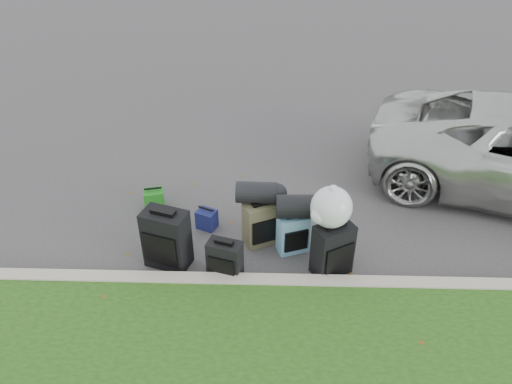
{
  "coord_description": "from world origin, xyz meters",
  "views": [
    {
      "loc": [
        0.06,
        -5.24,
        4.21
      ],
      "look_at": [
        -0.1,
        0.2,
        0.55
      ],
      "focal_mm": 35.0,
      "sensor_mm": 36.0,
      "label": 1
    }
  ],
  "objects_px": {
    "suitcase_small_black": "(225,260)",
    "tote_navy": "(207,219)",
    "suitcase_teal": "(293,233)",
    "suitcase_olive": "(261,223)",
    "suitcase_large_black_right": "(333,250)",
    "suitcase_large_black_left": "(167,239)",
    "tote_green": "(154,200)"
  },
  "relations": [
    {
      "from": "suitcase_large_black_left",
      "to": "suitcase_teal",
      "type": "bearing_deg",
      "value": 29.21
    },
    {
      "from": "suitcase_small_black",
      "to": "suitcase_large_black_left",
      "type": "height_order",
      "value": "suitcase_large_black_left"
    },
    {
      "from": "suitcase_large_black_left",
      "to": "suitcase_large_black_right",
      "type": "height_order",
      "value": "suitcase_large_black_left"
    },
    {
      "from": "suitcase_small_black",
      "to": "suitcase_large_black_left",
      "type": "bearing_deg",
      "value": -179.16
    },
    {
      "from": "suitcase_large_black_left",
      "to": "tote_green",
      "type": "distance_m",
      "value": 1.23
    },
    {
      "from": "suitcase_large_black_left",
      "to": "tote_navy",
      "type": "bearing_deg",
      "value": 80.27
    },
    {
      "from": "suitcase_olive",
      "to": "suitcase_teal",
      "type": "height_order",
      "value": "suitcase_olive"
    },
    {
      "from": "suitcase_olive",
      "to": "suitcase_teal",
      "type": "xyz_separation_m",
      "value": [
        0.4,
        -0.16,
        -0.03
      ]
    },
    {
      "from": "suitcase_olive",
      "to": "tote_navy",
      "type": "height_order",
      "value": "suitcase_olive"
    },
    {
      "from": "suitcase_small_black",
      "to": "suitcase_large_black_right",
      "type": "bearing_deg",
      "value": 21.67
    },
    {
      "from": "suitcase_olive",
      "to": "suitcase_large_black_right",
      "type": "bearing_deg",
      "value": -57.21
    },
    {
      "from": "suitcase_small_black",
      "to": "tote_green",
      "type": "relative_size",
      "value": 1.61
    },
    {
      "from": "suitcase_olive",
      "to": "tote_green",
      "type": "distance_m",
      "value": 1.69
    },
    {
      "from": "suitcase_large_black_left",
      "to": "tote_navy",
      "type": "height_order",
      "value": "suitcase_large_black_left"
    },
    {
      "from": "suitcase_small_black",
      "to": "suitcase_teal",
      "type": "relative_size",
      "value": 0.94
    },
    {
      "from": "suitcase_small_black",
      "to": "tote_navy",
      "type": "xyz_separation_m",
      "value": [
        -0.33,
        0.94,
        -0.12
      ]
    },
    {
      "from": "suitcase_small_black",
      "to": "suitcase_teal",
      "type": "distance_m",
      "value": 0.96
    },
    {
      "from": "tote_green",
      "to": "tote_navy",
      "type": "relative_size",
      "value": 1.15
    },
    {
      "from": "suitcase_olive",
      "to": "tote_green",
      "type": "height_order",
      "value": "suitcase_olive"
    },
    {
      "from": "suitcase_large_black_left",
      "to": "tote_green",
      "type": "height_order",
      "value": "suitcase_large_black_left"
    },
    {
      "from": "suitcase_teal",
      "to": "tote_navy",
      "type": "height_order",
      "value": "suitcase_teal"
    },
    {
      "from": "suitcase_small_black",
      "to": "suitcase_large_black_left",
      "type": "distance_m",
      "value": 0.76
    },
    {
      "from": "suitcase_small_black",
      "to": "suitcase_large_black_right",
      "type": "xyz_separation_m",
      "value": [
        1.27,
        0.11,
        0.09
      ]
    },
    {
      "from": "suitcase_olive",
      "to": "suitcase_large_black_right",
      "type": "height_order",
      "value": "suitcase_large_black_right"
    },
    {
      "from": "suitcase_teal",
      "to": "tote_green",
      "type": "xyz_separation_m",
      "value": [
        -1.94,
        0.84,
        -0.11
      ]
    },
    {
      "from": "suitcase_small_black",
      "to": "tote_navy",
      "type": "relative_size",
      "value": 1.85
    },
    {
      "from": "tote_navy",
      "to": "suitcase_teal",
      "type": "bearing_deg",
      "value": 3.45
    },
    {
      "from": "suitcase_olive",
      "to": "tote_green",
      "type": "relative_size",
      "value": 1.91
    },
    {
      "from": "suitcase_olive",
      "to": "tote_navy",
      "type": "distance_m",
      "value": 0.81
    },
    {
      "from": "tote_green",
      "to": "suitcase_large_black_right",
      "type": "bearing_deg",
      "value": -40.32
    },
    {
      "from": "suitcase_olive",
      "to": "suitcase_small_black",
      "type": "bearing_deg",
      "value": -146.54
    },
    {
      "from": "suitcase_small_black",
      "to": "tote_navy",
      "type": "distance_m",
      "value": 1.0
    }
  ]
}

